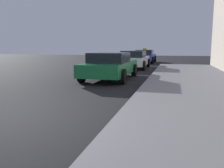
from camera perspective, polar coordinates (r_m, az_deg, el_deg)
name	(u,v)px	position (r m, az deg, el deg)	size (l,w,h in m)	color
ground_plane	(12,123)	(5.20, -23.21, -8.80)	(80.00, 80.00, 0.00)	black
car_green	(110,66)	(11.22, -0.43, 4.49)	(2.05, 4.47, 1.27)	#196638
car_white	(134,59)	(17.10, 5.38, 5.99)	(1.96, 4.54, 1.27)	white
car_blue	(145,56)	(23.63, 7.99, 6.76)	(2.00, 4.43, 1.43)	#233899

